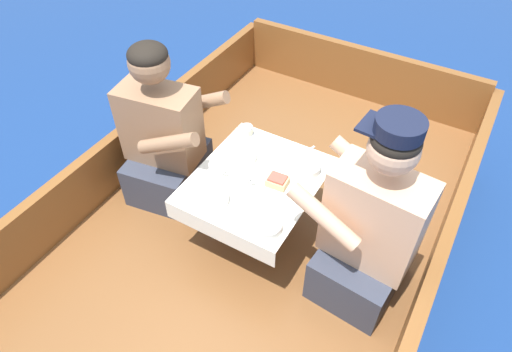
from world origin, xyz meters
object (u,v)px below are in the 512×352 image
person_port (164,139)px  tin_can (247,130)px  person_starboard (369,231)px  sandwich (277,181)px  coffee_cup_starboard (217,169)px  coffee_cup_port (243,177)px

person_port → tin_can: size_ratio=14.02×
person_starboard → sandwich: size_ratio=9.78×
person_starboard → tin_can: bearing=-15.8°
coffee_cup_starboard → tin_can: coffee_cup_starboard is taller
sandwich → tin_can: size_ratio=1.54×
person_port → tin_can: bearing=23.5°
person_starboard → sandwich: bearing=-0.7°
person_port → tin_can: 0.45m
tin_can → person_port: bearing=-147.4°
person_port → sandwich: bearing=-10.5°
coffee_cup_port → tin_can: size_ratio=1.46×
coffee_cup_port → tin_can: 0.36m
coffee_cup_port → tin_can: tin_can is taller
tin_can → coffee_cup_port: bearing=-62.1°
person_port → coffee_cup_port: size_ratio=9.62×
person_port → sandwich: size_ratio=9.09×
coffee_cup_starboard → sandwich: bearing=14.1°
person_starboard → coffee_cup_starboard: person_starboard is taller
coffee_cup_port → person_starboard: bearing=0.9°
sandwich → coffee_cup_port: size_ratio=1.06×
person_port → sandwich: person_port is taller
tin_can → person_starboard: bearing=-20.8°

